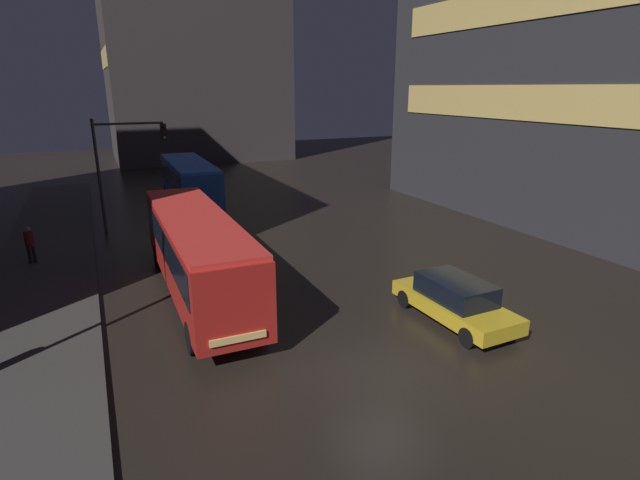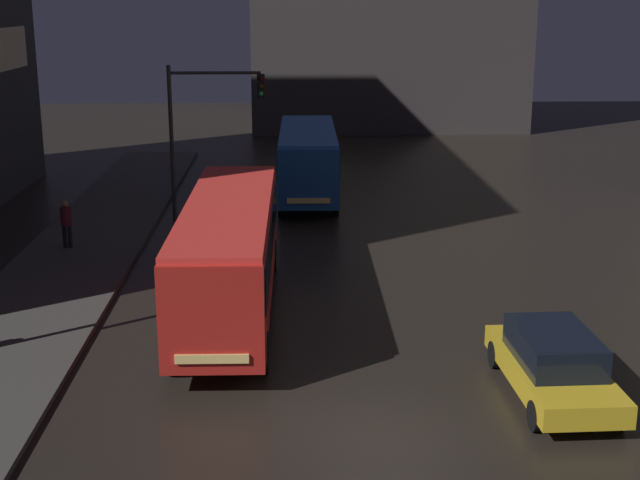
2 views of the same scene
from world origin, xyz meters
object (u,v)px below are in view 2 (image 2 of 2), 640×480
at_px(car_taxi, 553,363).
at_px(pedestrian_mid, 66,220).
at_px(bus_far, 308,156).
at_px(traffic_light_main, 204,116).
at_px(bus_near, 229,246).

relative_size(car_taxi, pedestrian_mid, 2.83).
relative_size(bus_far, traffic_light_main, 1.56).
bearing_deg(pedestrian_mid, car_taxi, -111.25).
bearing_deg(pedestrian_mid, bus_far, -25.15).
xyz_separation_m(car_taxi, traffic_light_main, (-8.97, 16.43, 3.39)).
xyz_separation_m(bus_near, traffic_light_main, (-1.57, 10.85, 2.19)).
bearing_deg(car_taxi, bus_near, -38.77).
bearing_deg(traffic_light_main, bus_far, 44.18).
relative_size(bus_near, bus_far, 1.17).
height_order(car_taxi, traffic_light_main, traffic_light_main).
xyz_separation_m(bus_near, bus_far, (2.48, 14.78, -0.07)).
relative_size(pedestrian_mid, traffic_light_main, 0.27).
relative_size(bus_far, pedestrian_mid, 5.73).
xyz_separation_m(bus_near, pedestrian_mid, (-6.04, 6.54, -0.83)).
distance_m(bus_far, pedestrian_mid, 11.88).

